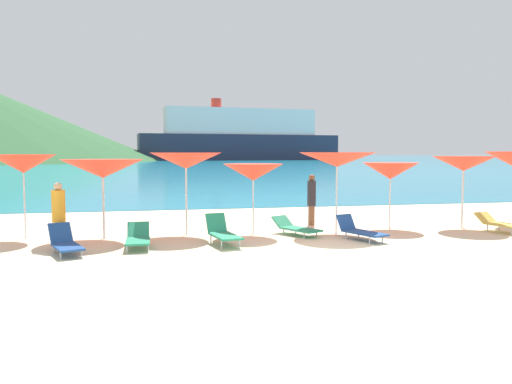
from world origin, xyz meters
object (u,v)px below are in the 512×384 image
at_px(umbrella_3, 253,172).
at_px(lounge_chair_3, 360,230).
at_px(umbrella_0, 23,164).
at_px(umbrella_4, 337,160).
at_px(umbrella_1, 103,169).
at_px(lounge_chair_0, 223,232).
at_px(lounge_chair_4, 501,223).
at_px(beachgoer_1, 312,198).
at_px(cruise_ship, 241,137).
at_px(umbrella_6, 464,164).
at_px(umbrella_2, 186,161).
at_px(umbrella_5, 390,171).
at_px(lounge_chair_5, 65,242).
at_px(lounge_chair_1, 138,238).
at_px(lounge_chair_2, 296,227).
at_px(beachgoer_2, 59,213).

xyz_separation_m(umbrella_3, lounge_chair_3, (2.65, -1.56, -1.54)).
distance_m(umbrella_0, umbrella_4, 8.82).
bearing_deg(umbrella_1, lounge_chair_0, -26.81).
bearing_deg(lounge_chair_0, lounge_chair_4, -9.28).
distance_m(beachgoer_1, cruise_ship, 147.45).
bearing_deg(lounge_chair_3, umbrella_6, -1.69).
distance_m(umbrella_1, lounge_chair_4, 11.66).
height_order(umbrella_1, umbrella_2, umbrella_2).
distance_m(umbrella_0, umbrella_5, 10.79).
relative_size(lounge_chair_5, beachgoer_1, 0.97).
relative_size(lounge_chair_0, lounge_chair_4, 0.97).
bearing_deg(lounge_chair_1, umbrella_5, 13.18).
relative_size(umbrella_3, lounge_chair_5, 1.27).
xyz_separation_m(umbrella_5, lounge_chair_0, (-5.56, -1.79, -1.48)).
distance_m(lounge_chair_1, lounge_chair_2, 4.53).
relative_size(umbrella_1, umbrella_2, 0.95).
relative_size(lounge_chair_2, lounge_chair_5, 1.03).
distance_m(umbrella_2, beachgoer_1, 4.45).
height_order(umbrella_2, umbrella_6, umbrella_2).
bearing_deg(cruise_ship, umbrella_6, -103.04).
relative_size(umbrella_6, lounge_chair_2, 1.36).
relative_size(umbrella_3, cruise_ship, 0.03).
bearing_deg(umbrella_1, beachgoer_1, 11.55).
relative_size(umbrella_2, lounge_chair_0, 1.51).
relative_size(lounge_chair_2, beachgoer_2, 1.03).
height_order(umbrella_2, umbrella_4, umbrella_4).
xyz_separation_m(lounge_chair_2, lounge_chair_4, (6.11, -0.77, 0.05)).
xyz_separation_m(umbrella_1, lounge_chair_0, (3.08, -1.56, -1.61)).
relative_size(lounge_chair_1, beachgoer_2, 0.86).
bearing_deg(lounge_chair_1, umbrella_4, 12.16).
xyz_separation_m(umbrella_5, cruise_ship, (21.18, 146.52, 5.56)).
bearing_deg(lounge_chair_4, umbrella_5, 137.97).
height_order(umbrella_4, beachgoer_1, umbrella_4).
xyz_separation_m(lounge_chair_0, beachgoer_2, (-4.08, 0.59, 0.53)).
bearing_deg(lounge_chair_0, lounge_chair_3, -12.25).
distance_m(umbrella_1, umbrella_3, 4.20).
relative_size(umbrella_0, umbrella_3, 1.13).
distance_m(umbrella_5, umbrella_6, 2.32).
xyz_separation_m(umbrella_3, beachgoer_2, (-5.20, -0.90, -0.95)).
distance_m(lounge_chair_0, lounge_chair_1, 2.13).
distance_m(umbrella_1, lounge_chair_1, 2.51).
bearing_deg(cruise_ship, lounge_chair_4, -102.77).
bearing_deg(lounge_chair_5, umbrella_5, -7.81).
xyz_separation_m(umbrella_1, beachgoer_2, (-1.00, -0.97, -1.08)).
height_order(umbrella_2, lounge_chair_5, umbrella_2).
relative_size(umbrella_0, lounge_chair_4, 1.42).
relative_size(umbrella_3, lounge_chair_1, 1.47).
bearing_deg(umbrella_0, beachgoer_1, 5.52).
relative_size(umbrella_2, lounge_chair_5, 1.47).
bearing_deg(umbrella_0, umbrella_5, -1.35).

